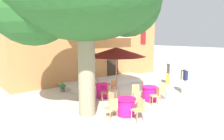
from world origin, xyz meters
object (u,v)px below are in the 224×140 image
object	(u,v)px
cafe_chair_front_1	(115,87)
cafe_chair_front_2	(99,85)
cafe_chair_near_tree_1	(113,100)
cafe_chair_near_tree_3	(139,108)
cafe_table_near_tree	(126,107)
cafe_chair_near_tree_2	(112,107)
pedestrian_mid_plaza	(168,72)
ground_planter_left	(63,87)
cafe_table_front	(103,90)
cafe_umbrella	(116,52)
cafe_chair_front_0	(107,91)
cafe_chair_near_tree_0	(138,100)
cafe_chair_front_3	(90,89)
cafe_chair_middle_0	(135,91)
cafe_chair_middle_3	(144,87)
cafe_chair_middle_2	(163,90)
cafe_chair_middle_1	(156,95)
cafe_table_middle	(149,93)
pedestrian_near_entrance	(184,79)

from	to	relation	value
cafe_chair_front_1	cafe_chair_front_2	xyz separation A→B (m)	(-0.45, 0.87, 0.00)
cafe_chair_near_tree_1	cafe_chair_near_tree_3	bearing A→B (deg)	-86.28
cafe_table_near_tree	cafe_chair_near_tree_2	bearing A→B (deg)	179.04
cafe_chair_near_tree_2	pedestrian_mid_plaza	size ratio (longest dim) A/B	0.54
cafe_chair_near_tree_2	ground_planter_left	world-z (taller)	cafe_chair_near_tree_2
cafe_table_front	cafe_umbrella	distance (m)	2.57
cafe_chair_front_0	cafe_table_front	bearing A→B (deg)	68.03
cafe_chair_near_tree_0	cafe_table_front	bearing A→B (deg)	87.39
cafe_chair_near_tree_3	cafe_chair_front_3	xyz separation A→B (m)	(0.17, 3.81, 0.00)
cafe_chair_front_3	cafe_chair_middle_0	bearing A→B (deg)	-48.60
cafe_chair_near_tree_2	cafe_chair_middle_3	bearing A→B (deg)	21.88
cafe_chair_near_tree_2	cafe_table_near_tree	bearing A→B (deg)	-0.96
cafe_chair_front_0	cafe_chair_middle_0	bearing A→B (deg)	-37.02
cafe_chair_middle_2	ground_planter_left	world-z (taller)	cafe_chair_middle_2
cafe_chair_middle_1	cafe_table_near_tree	bearing A→B (deg)	-177.92
cafe_table_middle	cafe_chair_middle_1	size ratio (longest dim) A/B	0.95
cafe_chair_near_tree_2	ground_planter_left	bearing A→B (deg)	85.19
cafe_table_near_tree	cafe_chair_near_tree_0	xyz separation A→B (m)	(0.75, -0.00, 0.14)
cafe_chair_front_1	cafe_chair_front_3	xyz separation A→B (m)	(-1.45, 0.42, 0.00)
cafe_umbrella	pedestrian_near_entrance	world-z (taller)	cafe_umbrella
cafe_chair_middle_1	cafe_chair_front_3	size ratio (longest dim) A/B	1.00
cafe_table_near_tree	cafe_table_middle	xyz separation A→B (m)	(2.43, 0.77, 0.00)
cafe_chair_near_tree_0	pedestrian_mid_plaza	bearing A→B (deg)	23.22
cafe_table_front	ground_planter_left	bearing A→B (deg)	114.99
cafe_table_near_tree	pedestrian_mid_plaza	size ratio (longest dim) A/B	0.52
cafe_chair_near_tree_3	cafe_table_front	xyz separation A→B (m)	(0.88, 3.57, -0.14)
cafe_table_near_tree	cafe_chair_middle_0	distance (m)	2.18
cafe_table_front	cafe_chair_front_0	xyz separation A→B (m)	(-0.28, -0.70, 0.14)
cafe_chair_near_tree_1	cafe_chair_middle_0	xyz separation A→B (m)	(1.91, 0.45, 0.00)
cafe_chair_near_tree_1	cafe_chair_front_2	xyz separation A→B (m)	(1.26, 2.76, 0.00)
cafe_chair_middle_0	pedestrian_near_entrance	size ratio (longest dim) A/B	0.56
cafe_chair_near_tree_0	cafe_chair_front_1	distance (m)	2.78
cafe_chair_front_2	cafe_chair_near_tree_0	bearing A→B (deg)	-96.61
cafe_table_front	cafe_chair_front_1	world-z (taller)	cafe_chair_front_1
cafe_chair_near_tree_3	cafe_chair_front_1	world-z (taller)	same
cafe_chair_near_tree_2	cafe_chair_front_1	distance (m)	3.54
cafe_chair_front_2	cafe_chair_front_3	size ratio (longest dim) A/B	1.00
cafe_chair_front_1	pedestrian_near_entrance	distance (m)	4.14
cafe_chair_middle_0	cafe_chair_front_1	distance (m)	1.45
cafe_chair_near_tree_3	cafe_chair_middle_1	xyz separation A→B (m)	(2.12, 0.83, 0.00)
cafe_chair_near_tree_3	cafe_chair_middle_1	distance (m)	2.28
cafe_table_near_tree	cafe_table_middle	size ratio (longest dim) A/B	1.00
cafe_chair_middle_1	cafe_chair_near_tree_0	bearing A→B (deg)	-176.60
cafe_chair_near_tree_1	ground_planter_left	world-z (taller)	cafe_chair_near_tree_1
cafe_chair_near_tree_3	cafe_chair_middle_3	xyz separation A→B (m)	(2.78, 2.19, 0.00)
cafe_chair_front_0	pedestrian_near_entrance	xyz separation A→B (m)	(4.44, -1.77, 0.39)
cafe_chair_front_3	ground_planter_left	distance (m)	2.36
cafe_chair_middle_2	cafe_umbrella	distance (m)	3.31
cafe_chair_near_tree_2	cafe_chair_front_3	xyz separation A→B (m)	(0.92, 3.05, 0.00)
cafe_chair_middle_3	ground_planter_left	world-z (taller)	cafe_chair_middle_3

